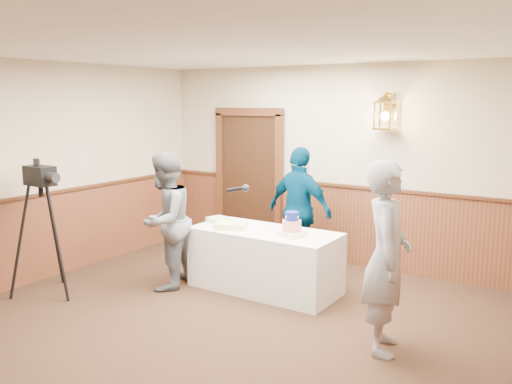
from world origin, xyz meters
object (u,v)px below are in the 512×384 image
Objects in this scene: tv_camera_rig at (44,238)px; interviewer at (165,221)px; baker at (386,257)px; sheet_cake_green at (219,220)px; display_table at (265,260)px; tiered_cake at (292,226)px; assistant_p at (300,210)px; sheet_cake_yellow at (231,226)px.

interviewer is at bearing 46.17° from tv_camera_rig.
sheet_cake_green is at bearing 53.04° from baker.
display_table is at bearing 106.27° from interviewer.
sheet_cake_green is (-1.12, 0.09, -0.08)m from tiered_cake.
tiered_cake is 0.99m from assistant_p.
sheet_cake_green is (-0.72, 0.03, 0.41)m from display_table.
sheet_cake_green is 1.11m from assistant_p.
tv_camera_rig is at bearing -140.71° from sheet_cake_yellow.
interviewer is (-1.48, -0.53, -0.01)m from tiered_cake.
tiered_cake reaches higher than display_table.
sheet_cake_yellow is 0.38m from sheet_cake_green.
assistant_p reaches higher than sheet_cake_green.
tv_camera_rig is at bearing -59.02° from interviewer.
interviewer is 1.00× the size of assistant_p.
tv_camera_rig reaches higher than tiered_cake.
baker is at bearing -15.68° from sheet_cake_yellow.
interviewer is 1.81m from assistant_p.
tiered_cake is at bearing 7.40° from sheet_cake_yellow.
tiered_cake is 0.93× the size of sheet_cake_yellow.
interviewer is 0.95× the size of baker.
interviewer reaches higher than sheet_cake_yellow.
tv_camera_rig is at bearing 57.92° from assistant_p.
tv_camera_rig is at bearing -131.13° from sheet_cake_green.
display_table is 5.39× the size of tiered_cake.
display_table is 5.03× the size of sheet_cake_yellow.
tiered_cake is 0.20× the size of interviewer.
display_table is 1.01× the size of baker.
sheet_cake_yellow is 2.28m from baker.
tiered_cake is 0.20× the size of assistant_p.
assistant_p is (0.01, 0.86, 0.48)m from display_table.
interviewer is at bearing -147.75° from sheet_cake_yellow.
tiered_cake is 0.21× the size of tv_camera_rig.
interviewer reaches higher than sheet_cake_green.
sheet_cake_green is 0.16× the size of baker.
sheet_cake_green is at bearing 177.29° from display_table.
sheet_cake_green is 0.72m from interviewer.
interviewer is 2.87m from baker.
sheet_cake_green is at bearing 137.83° from interviewer.
baker reaches higher than tiered_cake.
display_table is 2.65m from tv_camera_rig.
tv_camera_rig is (-1.04, -0.98, -0.15)m from interviewer.
sheet_cake_yellow is at bearing 109.98° from interviewer.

